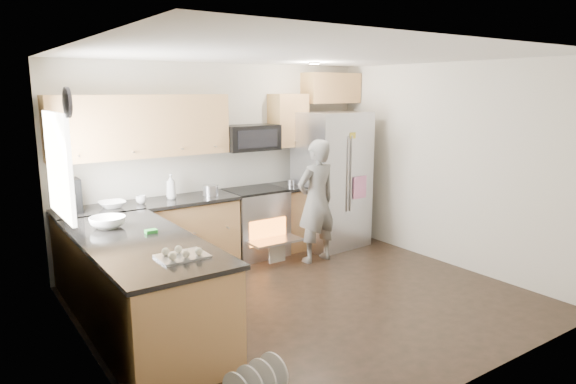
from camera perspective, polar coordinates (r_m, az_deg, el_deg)
ground at (r=5.73m, az=2.29°, el=-11.89°), size 4.50×4.50×0.00m
room_shell at (r=5.29m, az=2.01°, el=4.99°), size 4.54×4.04×2.62m
back_cabinet_run at (r=6.61m, az=-10.95°, el=-0.17°), size 4.45×0.64×2.50m
peninsula at (r=5.01m, az=-15.98°, el=-10.13°), size 0.96×2.36×1.03m
stove_range at (r=7.05m, az=-3.68°, el=-1.68°), size 0.76×0.97×1.79m
refrigerator at (r=7.45m, az=4.87°, el=1.34°), size 1.00×0.81×1.95m
person at (r=6.75m, az=3.17°, el=-1.04°), size 0.61×0.41×1.63m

